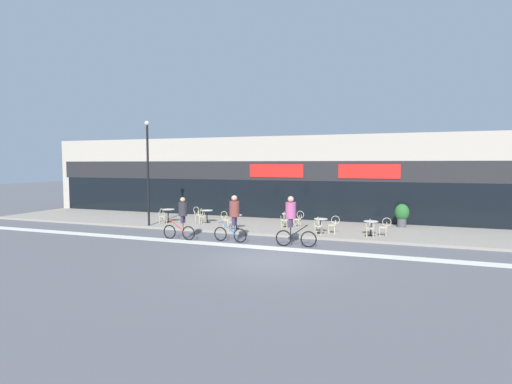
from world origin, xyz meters
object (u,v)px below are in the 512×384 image
object	(u,v)px
bistro_table_2	(236,219)
lamp_post	(148,166)
cyclist_2	(182,216)
cafe_chair_5_side	(385,226)
cafe_chair_3_side	(299,218)
bistro_table_0	(168,213)
bistro_table_1	(207,214)
cafe_chair_3_near	(284,219)
cafe_chair_5_near	(370,227)
cyclist_0	(292,217)
cafe_chair_4_side	(333,223)
planter_pot	(402,214)
bistro_table_4	(321,223)
cafe_chair_1_near	(202,215)
bistro_table_3	(287,217)
cafe_chair_0_near	(162,215)
cafe_chair_1_side	(198,213)
cafe_chair_4_near	(318,225)
cafe_chair_2_side	(226,218)
cyclist_1	(233,214)
cafe_chair_2_near	(232,221)
bistro_table_5	(371,225)

from	to	relation	value
bistro_table_2	lamp_post	size ratio (longest dim) A/B	0.13
cyclist_2	cafe_chair_5_side	bearing A→B (deg)	-157.67
cafe_chair_3_side	bistro_table_0	bearing A→B (deg)	10.72
bistro_table_1	cafe_chair_3_near	distance (m)	4.86
cafe_chair_5_near	cyclist_0	world-z (taller)	cyclist_0
bistro_table_0	cafe_chair_4_side	size ratio (longest dim) A/B	0.86
cafe_chair_3_near	cafe_chair_5_near	distance (m)	4.67
cafe_chair_3_near	cafe_chair_4_side	bearing A→B (deg)	-109.84
planter_pot	lamp_post	world-z (taller)	lamp_post
bistro_table_0	bistro_table_1	distance (m)	2.31
cafe_chair_3_near	planter_pot	world-z (taller)	planter_pot
bistro_table_4	cafe_chair_1_near	size ratio (longest dim) A/B	0.80
bistro_table_3	lamp_post	size ratio (longest dim) A/B	0.12
cafe_chair_0_near	cafe_chair_1_side	distance (m)	2.04
cafe_chair_3_side	cyclist_0	distance (m)	4.55
cafe_chair_4_near	cafe_chair_3_side	bearing A→B (deg)	37.36
lamp_post	cyclist_2	world-z (taller)	lamp_post
cafe_chair_2_side	cafe_chair_1_near	bearing A→B (deg)	163.99
cafe_chair_5_side	lamp_post	distance (m)	12.82
bistro_table_2	cafe_chair_1_near	xyz separation A→B (m)	(-2.44, 0.80, -0.00)
cafe_chair_0_near	cyclist_1	size ratio (longest dim) A/B	0.42
bistro_table_3	planter_pot	xyz separation A→B (m)	(5.90, 1.96, 0.21)
cafe_chair_3_near	cafe_chair_4_near	xyz separation A→B (m)	(2.09, -1.43, 0.00)
cafe_chair_1_side	cafe_chair_4_side	bearing A→B (deg)	-0.84
cafe_chair_3_near	cafe_chair_0_near	bearing A→B (deg)	92.79
bistro_table_2	cafe_chair_1_near	distance (m)	2.57
bistro_table_4	cyclist_2	world-z (taller)	cyclist_2
cafe_chair_3_side	cafe_chair_2_near	bearing A→B (deg)	40.89
cafe_chair_3_side	cyclist_0	world-z (taller)	cyclist_0
cafe_chair_1_side	lamp_post	bearing A→B (deg)	-123.81
cafe_chair_4_near	lamp_post	size ratio (longest dim) A/B	0.16
bistro_table_3	cafe_chair_2_near	world-z (taller)	cafe_chair_2_near
cafe_chair_0_near	cafe_chair_3_side	distance (m)	7.79
bistro_table_4	cafe_chair_4_near	xyz separation A→B (m)	(-0.00, -0.63, 0.00)
cafe_chair_4_near	cafe_chair_4_side	world-z (taller)	same
bistro_table_3	cafe_chair_2_near	size ratio (longest dim) A/B	0.80
bistro_table_5	cyclist_2	world-z (taller)	cyclist_2
cafe_chair_1_side	cyclist_1	world-z (taller)	cyclist_1
bistro_table_1	cafe_chair_5_side	distance (m)	10.01
bistro_table_1	bistro_table_5	world-z (taller)	bistro_table_1
cafe_chair_4_side	cafe_chair_5_side	bearing A→B (deg)	178.86
cafe_chair_1_side	cafe_chair_2_side	xyz separation A→B (m)	(2.45, -1.43, 0.00)
bistro_table_3	bistro_table_0	bearing A→B (deg)	-173.68
bistro_table_4	cafe_chair_1_near	world-z (taller)	cafe_chair_1_near
bistro_table_0	cafe_chair_5_near	bearing A→B (deg)	-5.64
bistro_table_4	cafe_chair_5_side	bearing A→B (deg)	2.56
cafe_chair_1_side	bistro_table_1	bearing A→B (deg)	7.21
cafe_chair_4_near	cafe_chair_3_near	bearing A→B (deg)	57.35
cafe_chair_5_side	cyclist_2	xyz separation A→B (m)	(-8.95, -3.42, 0.51)
cafe_chair_3_side	planter_pot	size ratio (longest dim) A/B	0.71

